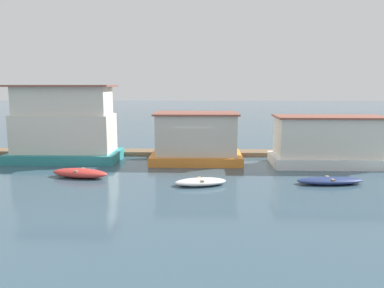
# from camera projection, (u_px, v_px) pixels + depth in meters

# --- Properties ---
(ground_plane) EXTENTS (200.00, 200.00, 0.00)m
(ground_plane) POSITION_uv_depth(u_px,v_px,m) (192.00, 163.00, 24.72)
(ground_plane) COLOR #385160
(dock_walkway) EXTENTS (33.80, 1.56, 0.30)m
(dock_walkway) POSITION_uv_depth(u_px,v_px,m) (194.00, 153.00, 27.51)
(dock_walkway) COLOR brown
(dock_walkway) RESTS_ON ground_plane
(houseboat_teal) EXTENTS (7.26, 3.67, 5.08)m
(houseboat_teal) POSITION_uv_depth(u_px,v_px,m) (65.00, 126.00, 25.08)
(houseboat_teal) COLOR teal
(houseboat_teal) RESTS_ON ground_plane
(houseboat_orange) EXTENTS (5.95, 3.95, 3.28)m
(houseboat_orange) POSITION_uv_depth(u_px,v_px,m) (196.00, 139.00, 24.82)
(houseboat_orange) COLOR orange
(houseboat_orange) RESTS_ON ground_plane
(houseboat_white) EXTENTS (7.17, 3.23, 3.16)m
(houseboat_white) POSITION_uv_depth(u_px,v_px,m) (329.00, 142.00, 23.63)
(houseboat_white) COLOR white
(houseboat_white) RESTS_ON ground_plane
(dinghy_red) EXTENTS (3.40, 1.71, 0.50)m
(dinghy_red) POSITION_uv_depth(u_px,v_px,m) (80.00, 173.00, 20.68)
(dinghy_red) COLOR red
(dinghy_red) RESTS_ON ground_plane
(dinghy_white) EXTENTS (2.84, 1.70, 0.36)m
(dinghy_white) POSITION_uv_depth(u_px,v_px,m) (201.00, 182.00, 19.10)
(dinghy_white) COLOR white
(dinghy_white) RESTS_ON ground_plane
(dinghy_navy) EXTENTS (3.53, 1.37, 0.35)m
(dinghy_navy) POSITION_uv_depth(u_px,v_px,m) (330.00, 181.00, 19.34)
(dinghy_navy) COLOR navy
(dinghy_navy) RESTS_ON ground_plane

